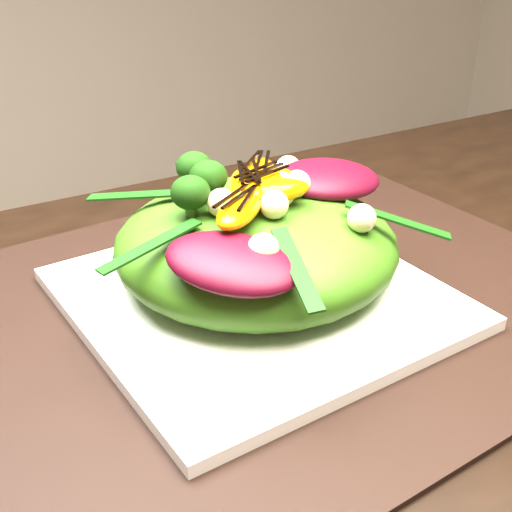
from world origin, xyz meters
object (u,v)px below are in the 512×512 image
salad_bowl (256,283)px  placemat (256,306)px  orange_segment (244,184)px  lettuce_mound (256,244)px  plate_base (256,298)px

salad_bowl → placemat: bearing=0.0°
placemat → orange_segment: orange_segment is taller
placemat → lettuce_mound: (-0.00, 0.00, 0.06)m
placemat → orange_segment: 0.10m
placemat → lettuce_mound: bearing=180.0°
placemat → salad_bowl: bearing=180.0°
salad_bowl → lettuce_mound: 0.03m
lettuce_mound → salad_bowl: bearing=0.0°
salad_bowl → lettuce_mound: bearing=180.0°
lettuce_mound → orange_segment: size_ratio=3.45×
placemat → plate_base: size_ratio=2.07×
placemat → orange_segment: size_ratio=8.87×
lettuce_mound → orange_segment: 0.05m
placemat → salad_bowl: 0.02m
placemat → lettuce_mound: size_ratio=2.57×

